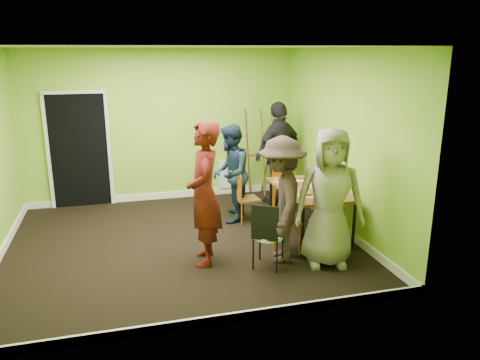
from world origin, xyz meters
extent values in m
plane|color=black|center=(0.00, 0.00, 0.00)|extent=(5.00, 5.00, 0.00)
cube|color=#87C031|center=(0.00, 2.25, 1.40)|extent=(5.00, 0.04, 2.80)
cube|color=#87C031|center=(0.00, -2.25, 1.40)|extent=(5.00, 0.04, 2.80)
cube|color=#87C031|center=(2.50, 0.00, 1.40)|extent=(0.04, 4.50, 2.80)
cube|color=white|center=(0.00, 0.00, 2.80)|extent=(5.00, 4.50, 0.04)
cube|color=black|center=(-1.50, 2.22, 1.02)|extent=(1.00, 0.05, 2.04)
cube|color=white|center=(1.30, 2.22, 0.40)|extent=(0.50, 0.04, 0.55)
cylinder|color=black|center=(1.54, -0.85, 0.35)|extent=(0.04, 0.04, 0.71)
cylinder|color=black|center=(2.32, -0.85, 0.35)|extent=(0.04, 0.04, 0.71)
cylinder|color=black|center=(1.54, 0.53, 0.35)|extent=(0.04, 0.04, 0.71)
cylinder|color=black|center=(2.32, 0.53, 0.35)|extent=(0.04, 0.04, 0.71)
cube|color=brown|center=(1.93, -0.16, 0.73)|extent=(0.90, 1.50, 0.04)
cylinder|color=orange|center=(1.02, 0.76, 0.20)|extent=(0.02, 0.02, 0.39)
cylinder|color=orange|center=(1.03, 0.46, 0.20)|extent=(0.02, 0.02, 0.39)
cylinder|color=orange|center=(1.31, 0.78, 0.20)|extent=(0.02, 0.02, 0.39)
cylinder|color=orange|center=(1.33, 0.48, 0.20)|extent=(0.02, 0.02, 0.39)
cube|color=brown|center=(1.17, 0.62, 0.39)|extent=(0.37, 0.37, 0.04)
cube|color=orange|center=(1.01, 0.61, 0.63)|extent=(0.05, 0.33, 0.44)
cylinder|color=orange|center=(1.32, -0.38, 0.24)|extent=(0.03, 0.03, 0.47)
cylinder|color=orange|center=(1.18, -0.71, 0.24)|extent=(0.03, 0.03, 0.47)
cylinder|color=orange|center=(1.65, -0.52, 0.24)|extent=(0.03, 0.03, 0.47)
cylinder|color=orange|center=(1.51, -0.85, 0.24)|extent=(0.03, 0.03, 0.47)
cube|color=brown|center=(1.42, -0.62, 0.47)|extent=(0.55, 0.55, 0.04)
cube|color=orange|center=(1.23, -0.54, 0.75)|extent=(0.18, 0.38, 0.52)
cylinder|color=orange|center=(2.23, 1.27, 0.25)|extent=(0.03, 0.03, 0.50)
cylinder|color=orange|center=(1.85, 1.28, 0.25)|extent=(0.03, 0.03, 0.50)
cylinder|color=orange|center=(2.22, 0.89, 0.25)|extent=(0.03, 0.03, 0.50)
cylinder|color=orange|center=(1.84, 0.90, 0.25)|extent=(0.03, 0.03, 0.50)
cube|color=brown|center=(2.04, 1.09, 0.50)|extent=(0.45, 0.45, 0.04)
cube|color=orange|center=(2.04, 1.30, 0.80)|extent=(0.42, 0.04, 0.56)
cylinder|color=orange|center=(1.65, -0.97, 0.21)|extent=(0.02, 0.02, 0.43)
cylinder|color=orange|center=(1.96, -1.06, 0.21)|extent=(0.02, 0.02, 0.43)
cylinder|color=orange|center=(1.74, -0.66, 0.21)|extent=(0.02, 0.02, 0.43)
cylinder|color=orange|center=(2.05, -0.75, 0.21)|extent=(0.02, 0.02, 0.43)
cube|color=brown|center=(1.85, -0.86, 0.43)|extent=(0.47, 0.47, 0.04)
cube|color=orange|center=(1.80, -1.03, 0.68)|extent=(0.35, 0.13, 0.47)
cylinder|color=black|center=(0.77, -1.09, 0.21)|extent=(0.02, 0.02, 0.42)
cylinder|color=black|center=(1.03, -1.26, 0.21)|extent=(0.02, 0.02, 0.42)
cylinder|color=black|center=(0.94, -0.83, 0.21)|extent=(0.02, 0.02, 0.42)
cylinder|color=black|center=(1.20, -1.00, 0.21)|extent=(0.02, 0.02, 0.42)
cylinder|color=white|center=(0.98, -1.05, 0.42)|extent=(0.39, 0.39, 0.05)
cube|color=black|center=(0.89, -1.19, 0.66)|extent=(0.31, 0.22, 0.46)
cylinder|color=brown|center=(1.58, 2.03, 0.86)|extent=(0.25, 0.40, 1.73)
cylinder|color=brown|center=(2.03, 2.03, 0.86)|extent=(0.25, 0.40, 1.73)
cylinder|color=brown|center=(1.80, 1.78, 0.86)|extent=(0.04, 0.39, 1.69)
cube|color=brown|center=(1.80, 1.98, 0.81)|extent=(0.46, 0.04, 0.04)
cylinder|color=white|center=(1.64, 0.31, 0.76)|extent=(0.24, 0.24, 0.01)
cylinder|color=white|center=(1.73, -0.53, 0.76)|extent=(0.24, 0.24, 0.01)
cylinder|color=white|center=(1.96, 0.31, 0.76)|extent=(0.25, 0.25, 0.01)
cylinder|color=white|center=(2.01, -0.75, 0.76)|extent=(0.22, 0.22, 0.01)
cylinder|color=white|center=(2.21, -0.08, 0.76)|extent=(0.23, 0.23, 0.01)
cylinder|color=white|center=(2.20, -0.35, 0.76)|extent=(0.22, 0.22, 0.01)
cylinder|color=white|center=(1.98, -0.14, 0.86)|extent=(0.08, 0.08, 0.21)
cylinder|color=#1630AB|center=(2.14, -0.44, 0.84)|extent=(0.07, 0.07, 0.19)
cylinder|color=orange|center=(1.90, -0.03, 0.79)|extent=(0.03, 0.03, 0.07)
cylinder|color=black|center=(1.78, 0.10, 0.80)|extent=(0.06, 0.06, 0.10)
cylinder|color=black|center=(2.10, 0.22, 0.79)|extent=(0.06, 0.06, 0.09)
cylinder|color=black|center=(1.97, -0.66, 0.80)|extent=(0.07, 0.07, 0.09)
imported|color=white|center=(1.76, -0.38, 0.80)|extent=(0.12, 0.12, 0.09)
imported|color=white|center=(2.12, -0.14, 0.80)|extent=(0.10, 0.10, 0.10)
imported|color=#4F110D|center=(0.21, -0.70, 0.96)|extent=(0.57, 0.77, 1.91)
imported|color=#162538|center=(0.92, 0.77, 0.81)|extent=(0.85, 0.95, 1.62)
imported|color=#312321|center=(1.21, -0.88, 0.85)|extent=(0.92, 1.23, 1.70)
imported|color=black|center=(2.02, 1.48, 0.94)|extent=(1.19, 0.88, 1.88)
imported|color=gray|center=(1.77, -1.17, 0.92)|extent=(1.01, 0.79, 1.84)
camera|label=1|loc=(-0.84, -6.42, 2.76)|focal=35.00mm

